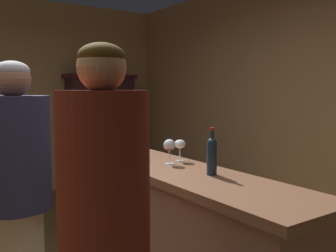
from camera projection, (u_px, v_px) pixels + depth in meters
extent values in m
cube|color=tan|center=(318.00, 102.00, 3.81)|extent=(0.12, 6.70, 2.81)
cube|color=brown|center=(150.00, 231.00, 2.75)|extent=(0.47, 2.72, 0.97)
cube|color=brown|center=(150.00, 164.00, 2.70)|extent=(0.53, 2.83, 0.05)
cube|color=#32171D|center=(101.00, 131.00, 5.80)|extent=(1.00, 0.35, 1.75)
cube|color=#391323|center=(100.00, 77.00, 5.71)|extent=(1.08, 0.41, 0.06)
cylinder|color=#4C331A|center=(114.00, 135.00, 3.36)|extent=(0.06, 0.06, 0.21)
sphere|color=#4C331A|center=(114.00, 123.00, 3.35)|extent=(0.06, 0.06, 0.06)
cylinder|color=#4C331A|center=(114.00, 118.00, 3.35)|extent=(0.02, 0.02, 0.10)
cylinder|color=#AF2227|center=(114.00, 111.00, 3.34)|extent=(0.02, 0.02, 0.02)
cylinder|color=#182B38|center=(212.00, 159.00, 2.23)|extent=(0.06, 0.06, 0.19)
sphere|color=#182B38|center=(212.00, 143.00, 2.22)|extent=(0.06, 0.06, 0.06)
cylinder|color=#182B38|center=(212.00, 137.00, 2.21)|extent=(0.02, 0.02, 0.08)
cylinder|color=#AB1F22|center=(212.00, 129.00, 2.21)|extent=(0.03, 0.03, 0.02)
cylinder|color=#27522C|center=(95.00, 133.00, 3.57)|extent=(0.08, 0.08, 0.19)
sphere|color=#27522C|center=(95.00, 123.00, 3.56)|extent=(0.08, 0.08, 0.08)
cylinder|color=#27522C|center=(95.00, 118.00, 3.55)|extent=(0.03, 0.03, 0.09)
cylinder|color=gold|center=(95.00, 112.00, 3.55)|extent=(0.03, 0.03, 0.02)
cylinder|color=#4E311B|center=(127.00, 138.00, 3.11)|extent=(0.07, 0.07, 0.22)
sphere|color=#4E311B|center=(127.00, 125.00, 3.09)|extent=(0.07, 0.07, 0.07)
cylinder|color=#4E311B|center=(126.00, 120.00, 3.09)|extent=(0.03, 0.03, 0.07)
cylinder|color=gold|center=(126.00, 115.00, 3.09)|extent=(0.03, 0.03, 0.02)
cylinder|color=white|center=(180.00, 161.00, 2.67)|extent=(0.06, 0.06, 0.00)
cylinder|color=white|center=(180.00, 154.00, 2.67)|extent=(0.01, 0.01, 0.09)
ellipsoid|color=white|center=(180.00, 144.00, 2.66)|extent=(0.08, 0.08, 0.06)
cylinder|color=white|center=(79.00, 141.00, 3.68)|extent=(0.07, 0.07, 0.00)
cylinder|color=white|center=(79.00, 137.00, 3.67)|extent=(0.01, 0.01, 0.08)
ellipsoid|color=white|center=(78.00, 129.00, 3.67)|extent=(0.07, 0.07, 0.07)
ellipsoid|color=maroon|center=(79.00, 132.00, 3.67)|extent=(0.06, 0.06, 0.03)
cylinder|color=white|center=(169.00, 164.00, 2.56)|extent=(0.07, 0.07, 0.00)
cylinder|color=white|center=(169.00, 157.00, 2.56)|extent=(0.01, 0.01, 0.09)
ellipsoid|color=white|center=(169.00, 145.00, 2.55)|extent=(0.08, 0.08, 0.08)
ellipsoid|color=maroon|center=(169.00, 148.00, 2.55)|extent=(0.07, 0.07, 0.03)
cylinder|color=#49351D|center=(102.00, 139.00, 3.00)|extent=(0.10, 0.10, 0.22)
cylinder|color=#38602D|center=(105.00, 125.00, 3.00)|extent=(0.01, 0.01, 0.19)
sphere|color=gold|center=(105.00, 113.00, 2.99)|extent=(0.06, 0.06, 0.06)
cylinder|color=#38602D|center=(101.00, 126.00, 3.02)|extent=(0.01, 0.01, 0.16)
sphere|color=orange|center=(101.00, 116.00, 3.02)|extent=(0.05, 0.05, 0.05)
cylinder|color=#38602D|center=(98.00, 123.00, 3.01)|extent=(0.01, 0.01, 0.21)
sphere|color=#D13D8F|center=(98.00, 110.00, 3.00)|extent=(0.06, 0.06, 0.06)
cylinder|color=#38602D|center=(97.00, 126.00, 2.96)|extent=(0.01, 0.01, 0.18)
sphere|color=orange|center=(97.00, 115.00, 2.96)|extent=(0.07, 0.07, 0.07)
cylinder|color=#38602D|center=(102.00, 126.00, 2.96)|extent=(0.01, 0.01, 0.17)
sphere|color=red|center=(102.00, 116.00, 2.95)|extent=(0.09, 0.09, 0.09)
cylinder|color=#38602D|center=(105.00, 122.00, 2.97)|extent=(0.01, 0.01, 0.24)
sphere|color=#D44C8B|center=(105.00, 106.00, 2.96)|extent=(0.09, 0.09, 0.09)
cylinder|color=white|center=(140.00, 157.00, 2.78)|extent=(0.15, 0.15, 0.01)
cylinder|color=#1B321E|center=(84.00, 66.00, 5.55)|extent=(0.06, 0.06, 0.23)
sphere|color=#1B321E|center=(83.00, 58.00, 5.54)|extent=(0.06, 0.06, 0.06)
cylinder|color=#1B321E|center=(83.00, 56.00, 5.54)|extent=(0.02, 0.02, 0.08)
cylinder|color=black|center=(83.00, 53.00, 5.53)|extent=(0.03, 0.03, 0.02)
cylinder|color=#133B22|center=(101.00, 68.00, 5.70)|extent=(0.06, 0.06, 0.21)
sphere|color=#133B22|center=(100.00, 60.00, 5.69)|extent=(0.06, 0.06, 0.06)
cylinder|color=#133B22|center=(100.00, 58.00, 5.69)|extent=(0.02, 0.02, 0.07)
cylinder|color=gold|center=(100.00, 55.00, 5.69)|extent=(0.03, 0.03, 0.02)
cylinder|color=#264535|center=(116.00, 69.00, 5.85)|extent=(0.06, 0.06, 0.18)
sphere|color=#264535|center=(116.00, 63.00, 5.84)|extent=(0.06, 0.06, 0.06)
cylinder|color=#264535|center=(116.00, 61.00, 5.84)|extent=(0.02, 0.02, 0.08)
cylinder|color=gold|center=(116.00, 58.00, 5.84)|extent=(0.02, 0.02, 0.02)
cylinder|color=maroon|center=(104.00, 179.00, 1.40)|extent=(0.35, 0.35, 0.67)
sphere|color=tan|center=(102.00, 68.00, 1.36)|extent=(0.18, 0.18, 0.18)
ellipsoid|color=#4D340F|center=(101.00, 56.00, 1.36)|extent=(0.17, 0.17, 0.10)
cylinder|color=#262B4F|center=(15.00, 153.00, 2.07)|extent=(0.38, 0.38, 0.63)
sphere|color=#976449|center=(12.00, 79.00, 2.03)|extent=(0.20, 0.20, 0.20)
ellipsoid|color=#A9A7AB|center=(12.00, 71.00, 2.03)|extent=(0.19, 0.19, 0.11)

